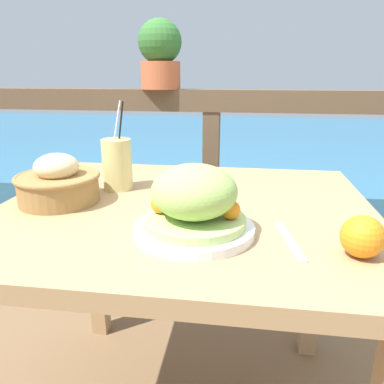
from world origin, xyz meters
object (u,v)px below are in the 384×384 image
salad_plate (194,205)px  drink_glass (117,164)px  bread_basket (58,183)px  potted_plant (160,53)px

salad_plate → drink_glass: size_ratio=1.01×
bread_basket → drink_glass: bearing=49.8°
bread_basket → potted_plant: (0.11, 0.74, 0.35)m
salad_plate → potted_plant: 0.99m
drink_glass → bread_basket: bearing=-130.2°
salad_plate → bread_basket: 0.41m
drink_glass → bread_basket: (-0.11, -0.14, -0.02)m
salad_plate → bread_basket: size_ratio=1.18×
salad_plate → drink_glass: 0.39m
drink_glass → potted_plant: (-0.00, 0.60, 0.33)m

